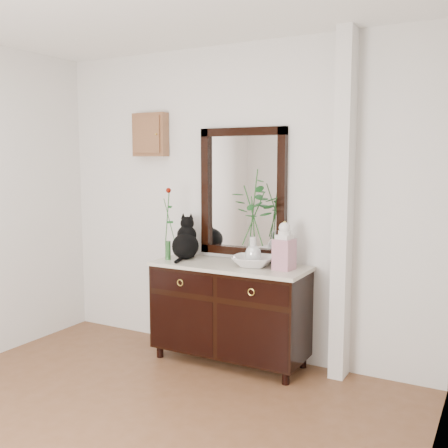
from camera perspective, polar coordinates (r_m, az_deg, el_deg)
The scene contains 10 objects.
wall_back at distance 4.58m, azimuth 0.99°, elevation 2.40°, with size 3.60×0.04×2.70m, color silver.
pilaster at distance 4.14m, azimuth 12.84°, elevation 1.74°, with size 0.12×0.20×2.70m, color silver.
sideboard at distance 4.48m, azimuth 0.62°, elevation -9.13°, with size 1.33×0.52×0.82m.
wall_mirror at distance 4.52m, azimuth 2.04°, elevation 3.47°, with size 0.80×0.06×1.10m.
key_cabinet at distance 4.99m, azimuth -8.01°, elevation 9.60°, with size 0.35×0.10×0.40m, color brown.
cat at distance 4.62m, azimuth -4.24°, elevation -1.47°, with size 0.26×0.33×0.38m, color black, non-canonical shape.
lotus_bowl at distance 4.30m, azimuth 3.18°, elevation -4.07°, with size 0.34×0.34×0.08m, color silver.
vase_branches at distance 4.25m, azimuth 3.21°, elevation 0.84°, with size 0.37×0.37×0.78m, color silver, non-canonical shape.
bud_vase_rose at distance 4.56m, azimuth -6.16°, elevation 0.07°, with size 0.08×0.08×0.64m, color #2A5C2B, non-canonical shape.
ginger_jar at distance 4.17m, azimuth 6.58°, elevation -2.31°, with size 0.15×0.15×0.39m, color silver, non-canonical shape.
Camera 1 is at (2.11, -2.07, 1.71)m, focal length 42.00 mm.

